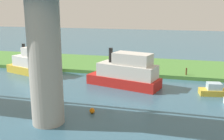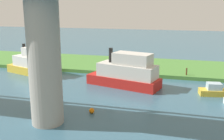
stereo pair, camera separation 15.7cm
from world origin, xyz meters
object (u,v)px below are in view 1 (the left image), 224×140
bridge_pylon (45,63)px  person_on_bank (138,66)px  skiff_small (218,91)px  motorboat_red (33,63)px  houseboat_blue (126,73)px  marker_buoy (92,111)px  mooring_post (186,71)px

bridge_pylon → person_on_bank: size_ratio=7.39×
skiff_small → motorboat_red: bearing=-7.4°
bridge_pylon → skiff_small: size_ratio=2.36×
houseboat_blue → marker_buoy: size_ratio=19.03×
motorboat_red → bridge_pylon: bearing=124.6°
bridge_pylon → person_on_bank: bearing=-103.5°
mooring_post → person_on_bank: bearing=-7.4°
mooring_post → marker_buoy: mooring_post is taller
bridge_pylon → marker_buoy: (-2.90, -2.88, -4.89)m
skiff_small → mooring_post: bearing=-62.5°
mooring_post → skiff_small: mooring_post is taller
bridge_pylon → person_on_bank: 19.66m
marker_buoy → skiff_small: bearing=-144.1°
houseboat_blue → motorboat_red: (14.19, -2.49, -0.12)m
person_on_bank → mooring_post: size_ratio=1.44×
motorboat_red → marker_buoy: size_ratio=17.76×
person_on_bank → motorboat_red: (14.62, 4.09, 0.39)m
mooring_post → bridge_pylon: bearing=57.6°
bridge_pylon → houseboat_blue: size_ratio=1.08×
bridge_pylon → mooring_post: bridge_pylon is taller
skiff_small → marker_buoy: (11.77, 8.52, -0.25)m
houseboat_blue → marker_buoy: bearing=82.7°
mooring_post → motorboat_red: (21.44, 3.20, 0.61)m
skiff_small → marker_buoy: bearing=35.9°
mooring_post → marker_buoy: size_ratio=1.93×
mooring_post → houseboat_blue: 9.24m
bridge_pylon → mooring_post: 21.53m
skiff_small → motorboat_red: (24.78, -3.23, 1.10)m
houseboat_blue → skiff_small: bearing=176.0°
mooring_post → skiff_small: (-3.34, 6.43, -0.48)m
mooring_post → skiff_small: size_ratio=0.22×
mooring_post → marker_buoy: (8.43, 14.96, -0.73)m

